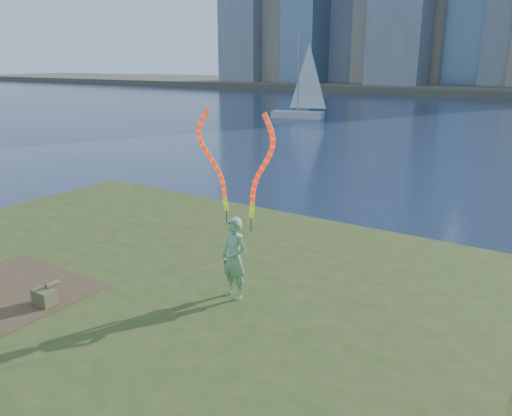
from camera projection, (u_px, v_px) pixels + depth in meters
The scene contains 6 objects.
ground at pixel (187, 297), 11.90m from camera, with size 320.00×320.00×0.00m, color #1B2944.
grassy_knoll at pixel (111, 325), 9.97m from camera, with size 20.00×18.00×0.80m.
dirt_patch at pixel (2, 294), 10.28m from camera, with size 3.20×3.00×0.02m, color #47331E.
woman_with_ribbons at pixel (235, 231), 9.78m from camera, with size 2.05×0.55×4.06m.
canvas_bag at pixel (45, 296), 9.79m from camera, with size 0.44×0.51×0.42m.
sailboat at pixel (300, 104), 48.82m from camera, with size 5.42×2.68×8.15m.
Camera 1 is at (7.34, -8.10, 5.41)m, focal length 35.00 mm.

